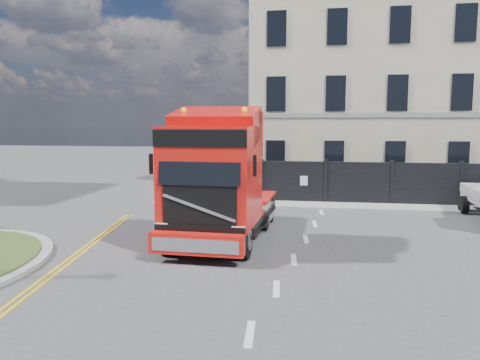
# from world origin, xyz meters

# --- Properties ---
(ground) EXTENTS (120.00, 120.00, 0.00)m
(ground) POSITION_xyz_m (0.00, 0.00, 0.00)
(ground) COLOR #424244
(ground) RESTS_ON ground
(hoarding_fence) EXTENTS (18.80, 0.25, 2.00)m
(hoarding_fence) POSITION_xyz_m (6.55, 9.00, 1.00)
(hoarding_fence) COLOR black
(hoarding_fence) RESTS_ON ground
(georgian_building) EXTENTS (12.30, 10.30, 12.80)m
(georgian_building) POSITION_xyz_m (6.00, 16.50, 5.77)
(georgian_building) COLOR beige
(georgian_building) RESTS_ON ground
(pavement_far) EXTENTS (20.00, 1.60, 0.12)m
(pavement_far) POSITION_xyz_m (6.00, 8.10, 0.06)
(pavement_far) COLOR gray
(pavement_far) RESTS_ON ground
(truck) EXTENTS (2.87, 7.05, 4.16)m
(truck) POSITION_xyz_m (0.49, 1.03, 1.87)
(truck) COLOR black
(truck) RESTS_ON ground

